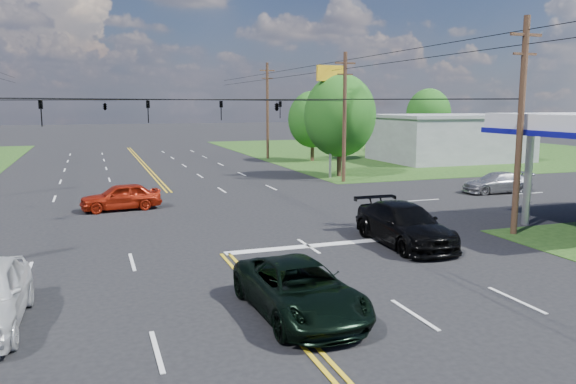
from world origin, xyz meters
name	(u,v)px	position (x,y,z in m)	size (l,w,h in m)	color
ground	(190,216)	(0.00, 12.00, 0.00)	(280.00, 280.00, 0.00)	black
grass_ne	(425,150)	(35.00, 44.00, 0.00)	(46.00, 48.00, 0.03)	#1B3D13
stop_bar	(342,244)	(5.00, 4.00, 0.00)	(10.00, 0.50, 0.02)	silver
retail_ne	(449,139)	(30.00, 32.00, 2.20)	(14.00, 10.00, 4.40)	gray
pole_se	(520,124)	(13.00, 3.00, 4.92)	(1.60, 0.28, 9.50)	#3E251A
pole_ne	(344,116)	(13.00, 21.00, 4.92)	(1.60, 0.28, 9.50)	#3E251A
pole_right_far	(267,110)	(13.00, 40.00, 5.17)	(1.60, 0.28, 10.00)	#3E251A
span_wire_signals	(187,100)	(0.00, 12.00, 6.00)	(26.00, 18.00, 1.13)	black
power_lines	(192,43)	(0.00, 10.00, 8.60)	(26.04, 100.00, 0.64)	black
tree_right_a	(340,115)	(14.00, 24.00, 4.87)	(5.70, 5.70, 8.18)	#3E251A
tree_right_b	(313,119)	(16.50, 36.00, 4.22)	(4.94, 4.94, 7.09)	#3E251A
tree_far_r	(428,114)	(34.00, 42.00, 4.54)	(5.32, 5.32, 7.63)	#3E251A
pickup_dkgreen	(299,289)	(0.50, -2.93, 0.74)	(2.47, 5.35, 1.49)	black
suv_black	(404,224)	(7.39, 3.04, 0.84)	(2.36, 5.80, 1.68)	black
sedan_red	(121,197)	(-3.31, 14.96, 0.73)	(1.73, 4.30, 1.47)	#9E1E0B
sedan_far	(497,183)	(20.32, 13.00, 0.67)	(1.89, 4.65, 1.35)	#98989D
polesign_ne	(331,89)	(13.00, 23.49, 6.87)	(2.40, 0.30, 8.70)	#A5A5AA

